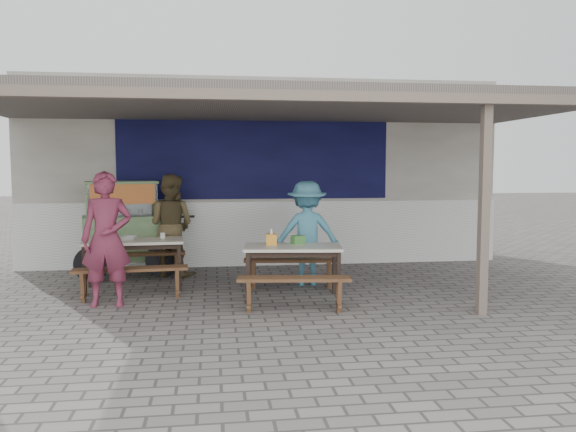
{
  "coord_description": "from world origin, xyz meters",
  "views": [
    {
      "loc": [
        -0.97,
        -7.44,
        1.84
      ],
      "look_at": [
        0.14,
        0.9,
        1.11
      ],
      "focal_mm": 35.0,
      "sensor_mm": 36.0,
      "label": 1
    }
  ],
  "objects_px": {
    "patron_street_side": "(107,239)",
    "patron_right_table": "(307,233)",
    "donation_box": "(298,240)",
    "condiment_jar": "(163,236)",
    "table_left": "(133,245)",
    "tissue_box": "(271,239)",
    "table_right": "(293,251)",
    "bench_right_street": "(294,286)",
    "bench_left_street": "(131,276)",
    "bench_right_wall": "(291,266)",
    "condiment_bowl": "(129,238)",
    "vendor_cart": "(125,224)",
    "bench_left_wall": "(137,259)",
    "patron_wall_side": "(170,225)"
  },
  "relations": [
    {
      "from": "patron_street_side",
      "to": "patron_right_table",
      "type": "xyz_separation_m",
      "value": [
        2.84,
        0.98,
        -0.08
      ]
    },
    {
      "from": "donation_box",
      "to": "condiment_jar",
      "type": "distance_m",
      "value": 2.15
    },
    {
      "from": "table_left",
      "to": "tissue_box",
      "type": "height_order",
      "value": "tissue_box"
    },
    {
      "from": "table_left",
      "to": "table_right",
      "type": "height_order",
      "value": "same"
    },
    {
      "from": "patron_right_table",
      "to": "tissue_box",
      "type": "distance_m",
      "value": 0.98
    },
    {
      "from": "table_left",
      "to": "bench_right_street",
      "type": "distance_m",
      "value": 2.77
    },
    {
      "from": "bench_left_street",
      "to": "bench_right_wall",
      "type": "height_order",
      "value": "same"
    },
    {
      "from": "donation_box",
      "to": "condiment_jar",
      "type": "bearing_deg",
      "value": 155.84
    },
    {
      "from": "bench_left_street",
      "to": "condiment_bowl",
      "type": "bearing_deg",
      "value": 95.26
    },
    {
      "from": "vendor_cart",
      "to": "tissue_box",
      "type": "relative_size",
      "value": 12.76
    },
    {
      "from": "bench_left_wall",
      "to": "donation_box",
      "type": "bearing_deg",
      "value": -34.71
    },
    {
      "from": "bench_left_wall",
      "to": "table_right",
      "type": "xyz_separation_m",
      "value": [
        2.34,
        -1.63,
        0.33
      ]
    },
    {
      "from": "condiment_jar",
      "to": "table_left",
      "type": "bearing_deg",
      "value": -161.63
    },
    {
      "from": "bench_left_wall",
      "to": "donation_box",
      "type": "height_order",
      "value": "donation_box"
    },
    {
      "from": "table_right",
      "to": "patron_street_side",
      "type": "height_order",
      "value": "patron_street_side"
    },
    {
      "from": "table_right",
      "to": "patron_wall_side",
      "type": "distance_m",
      "value": 2.66
    },
    {
      "from": "bench_left_wall",
      "to": "patron_right_table",
      "type": "relative_size",
      "value": 0.97
    },
    {
      "from": "donation_box",
      "to": "bench_right_street",
      "type": "bearing_deg",
      "value": -101.52
    },
    {
      "from": "patron_right_table",
      "to": "bench_right_street",
      "type": "bearing_deg",
      "value": 77.69
    },
    {
      "from": "table_left",
      "to": "bench_left_wall",
      "type": "relative_size",
      "value": 0.96
    },
    {
      "from": "tissue_box",
      "to": "condiment_jar",
      "type": "bearing_deg",
      "value": 150.47
    },
    {
      "from": "vendor_cart",
      "to": "patron_street_side",
      "type": "distance_m",
      "value": 2.16
    },
    {
      "from": "bench_left_wall",
      "to": "condiment_jar",
      "type": "relative_size",
      "value": 18.3
    },
    {
      "from": "bench_left_street",
      "to": "tissue_box",
      "type": "bearing_deg",
      "value": -6.19
    },
    {
      "from": "patron_wall_side",
      "to": "condiment_bowl",
      "type": "distance_m",
      "value": 1.1
    },
    {
      "from": "bench_right_street",
      "to": "condiment_bowl",
      "type": "distance_m",
      "value": 2.87
    },
    {
      "from": "bench_right_street",
      "to": "condiment_jar",
      "type": "bearing_deg",
      "value": 141.5
    },
    {
      "from": "bench_left_street",
      "to": "bench_left_wall",
      "type": "distance_m",
      "value": 1.39
    },
    {
      "from": "condiment_jar",
      "to": "table_right",
      "type": "bearing_deg",
      "value": -30.09
    },
    {
      "from": "patron_right_table",
      "to": "vendor_cart",
      "type": "bearing_deg",
      "value": -19.01
    },
    {
      "from": "bench_left_wall",
      "to": "patron_street_side",
      "type": "height_order",
      "value": "patron_street_side"
    },
    {
      "from": "bench_right_wall",
      "to": "patron_street_side",
      "type": "distance_m",
      "value": 2.74
    },
    {
      "from": "table_left",
      "to": "bench_left_street",
      "type": "bearing_deg",
      "value": -90.0
    },
    {
      "from": "bench_left_wall",
      "to": "condiment_jar",
      "type": "xyz_separation_m",
      "value": [
        0.47,
        -0.55,
        0.45
      ]
    },
    {
      "from": "table_right",
      "to": "condiment_bowl",
      "type": "height_order",
      "value": "condiment_bowl"
    },
    {
      "from": "bench_left_street",
      "to": "condiment_bowl",
      "type": "xyz_separation_m",
      "value": [
        -0.12,
        0.74,
        0.44
      ]
    },
    {
      "from": "patron_right_table",
      "to": "bench_right_wall",
      "type": "bearing_deg",
      "value": 41.71
    },
    {
      "from": "patron_right_table",
      "to": "condiment_jar",
      "type": "height_order",
      "value": "patron_right_table"
    },
    {
      "from": "table_left",
      "to": "vendor_cart",
      "type": "distance_m",
      "value": 1.22
    },
    {
      "from": "bench_left_wall",
      "to": "condiment_jar",
      "type": "bearing_deg",
      "value": -53.68
    },
    {
      "from": "bench_right_wall",
      "to": "donation_box",
      "type": "distance_m",
      "value": 0.7
    },
    {
      "from": "bench_left_wall",
      "to": "condiment_bowl",
      "type": "bearing_deg",
      "value": -96.05
    },
    {
      "from": "patron_wall_side",
      "to": "bench_left_wall",
      "type": "bearing_deg",
      "value": 52.67
    },
    {
      "from": "bench_right_street",
      "to": "donation_box",
      "type": "xyz_separation_m",
      "value": [
        0.18,
        0.91,
        0.47
      ]
    },
    {
      "from": "bench_left_wall",
      "to": "condiment_bowl",
      "type": "height_order",
      "value": "condiment_bowl"
    },
    {
      "from": "bench_right_street",
      "to": "condiment_bowl",
      "type": "relative_size",
      "value": 6.64
    },
    {
      "from": "condiment_bowl",
      "to": "bench_right_street",
      "type": "bearing_deg",
      "value": -36.64
    },
    {
      "from": "vendor_cart",
      "to": "donation_box",
      "type": "distance_m",
      "value": 3.29
    },
    {
      "from": "bench_right_street",
      "to": "condiment_jar",
      "type": "xyz_separation_m",
      "value": [
        -1.78,
        1.79,
        0.46
      ]
    },
    {
      "from": "table_left",
      "to": "tissue_box",
      "type": "relative_size",
      "value": 10.09
    }
  ]
}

